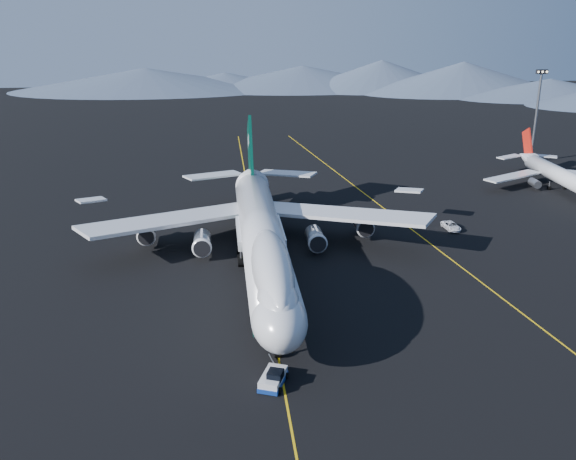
{
  "coord_description": "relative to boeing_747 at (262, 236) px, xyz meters",
  "views": [
    {
      "loc": [
        -6.07,
        -93.16,
        39.57
      ],
      "look_at": [
        4.23,
        1.75,
        6.0
      ],
      "focal_mm": 40.0,
      "sensor_mm": 36.0,
      "label": 1
    }
  ],
  "objects": [
    {
      "name": "ground",
      "position": [
        -0.0,
        -0.03,
        -5.81
      ],
      "size": [
        500.0,
        500.0,
        0.0
      ],
      "primitive_type": "plane",
      "color": "black",
      "rests_on": "ground"
    },
    {
      "name": "taxiway_line_main",
      "position": [
        -0.0,
        -0.03,
        -5.8
      ],
      "size": [
        0.25,
        220.0,
        0.01
      ],
      "primitive_type": "cube",
      "color": "#E9B50D",
      "rests_on": "ground"
    },
    {
      "name": "taxiway_line_side",
      "position": [
        30.0,
        9.97,
        -5.8
      ],
      "size": [
        28.08,
        198.09,
        0.01
      ],
      "primitive_type": "cube",
      "rotation": [
        0.0,
        0.0,
        0.14
      ],
      "color": "#E9B50D",
      "rests_on": "ground"
    },
    {
      "name": "boeing_747",
      "position": [
        0.0,
        0.0,
        0.0
      ],
      "size": [
        59.62,
        72.43,
        19.37
      ],
      "color": "silver",
      "rests_on": "ground"
    },
    {
      "name": "pushback_tug",
      "position": [
        -1.12,
        -32.25,
        -5.19
      ],
      "size": [
        3.8,
        5.09,
        1.99
      ],
      "rotation": [
        0.0,
        0.0,
        -0.37
      ],
      "color": "silver",
      "rests_on": "ground"
    },
    {
      "name": "second_jet",
      "position": [
        69.8,
        39.39,
        -2.44
      ],
      "size": [
        34.68,
        39.18,
        11.15
      ],
      "rotation": [
        0.0,
        0.0,
        -0.06
      ],
      "color": "silver",
      "rests_on": "ground"
    },
    {
      "name": "service_van",
      "position": [
        36.35,
        15.7,
        -5.12
      ],
      "size": [
        2.77,
        5.2,
        1.39
      ],
      "primitive_type": "imported",
      "rotation": [
        0.0,
        0.0,
        0.09
      ],
      "color": "silver",
      "rests_on": "ground"
    },
    {
      "name": "floodlight_mast",
      "position": [
        76.19,
        65.85,
        6.4
      ],
      "size": [
        2.98,
        2.23,
        24.11
      ],
      "rotation": [
        0.0,
        0.0,
        -0.15
      ],
      "color": "black",
      "rests_on": "ground"
    }
  ]
}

